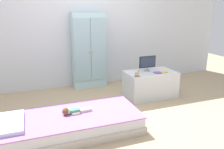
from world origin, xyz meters
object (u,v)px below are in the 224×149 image
Objects in this scene: bed at (70,124)px; doll at (72,111)px; wardrobe at (89,51)px; tv_stand at (150,84)px; tv_monitor at (148,62)px; book_yellow at (164,72)px; book_purple at (158,73)px; rocking_horse_toy at (137,73)px.

bed is 0.17m from doll.
wardrobe reaches higher than tv_stand.
bed is 1.87m from tv_monitor.
book_yellow reaches higher than doll.
book_purple is at bearing 21.22° from bed.
book_yellow is (1.77, 0.61, 0.19)m from doll.
tv_stand is at bearing -75.00° from tv_monitor.
wardrobe is at bearing 67.02° from bed.
bed is 1.23× the size of wardrobe.
tv_stand is at bearing 24.88° from doll.
doll reaches higher than bed.
book_yellow is at bearing 19.03° from doll.
doll is 3.32× the size of rocking_horse_toy.
wardrobe reaches higher than book_yellow.
tv_monitor is (-0.02, 0.09, 0.39)m from tv_stand.
book_yellow is at bearing -44.05° from wardrobe.
tv_monitor is at bearing -44.36° from wardrobe.
wardrobe is 1.38m from tv_stand.
tv_monitor is 0.34m from book_yellow.
bed is 1.83m from book_purple.
rocking_horse_toy is at bearing 25.08° from bed.
book_yellow is (0.56, 0.07, -0.05)m from rocking_horse_toy.
wardrobe is 12.30× the size of book_yellow.
tv_stand is (0.88, -0.93, -0.51)m from wardrobe.
tv_monitor reaches higher than book_purple.
rocking_horse_toy reaches higher than book_purple.
tv_stand is 7.53× the size of rocking_horse_toy.
tv_monitor is at bearing 27.87° from doll.
doll is at bearing -155.12° from tv_stand.
rocking_horse_toy reaches higher than book_yellow.
rocking_horse_toy is (1.25, 0.58, 0.40)m from bed.
tv_monitor is 2.64× the size of book_yellow.
doll is 3.25× the size of book_yellow.
wardrobe is 1.44m from book_purple.
doll is 0.44× the size of tv_stand.
wardrobe is 12.56× the size of rocking_horse_toy.
book_yellow is (1.08, -1.05, -0.27)m from wardrobe.
tv_stand is 7.38× the size of book_yellow.
tv_stand is 2.80× the size of tv_monitor.
tv_monitor is at bearing 137.19° from book_yellow.
doll is 1.23× the size of tv_monitor.
book_purple is at bearing -47.80° from wardrobe.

